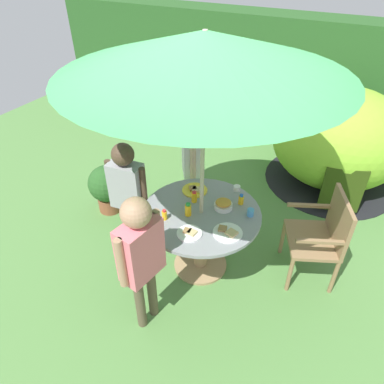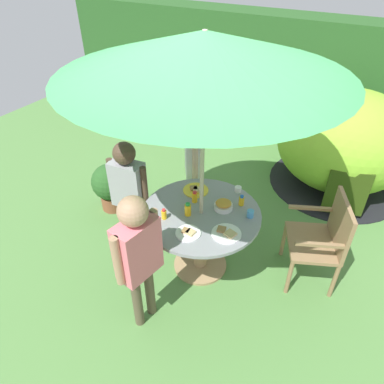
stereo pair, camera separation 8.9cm
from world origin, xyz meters
TOP-DOWN VIEW (x-y plane):
  - ground_plane at (0.00, 0.00)m, footprint 10.00×10.00m
  - hedge_backdrop at (0.00, 3.62)m, footprint 9.00×0.70m
  - garden_table at (0.00, 0.00)m, footprint 1.11×1.11m
  - patio_umbrella at (0.00, 0.00)m, footprint 2.14×2.14m
  - wooden_chair at (1.05, 0.45)m, footprint 0.62×0.67m
  - dome_tent at (0.89, 2.20)m, footprint 2.14×2.14m
  - potted_plant at (-1.40, 0.31)m, footprint 0.44×0.44m
  - child_in_white_shirt at (-0.49, 0.73)m, footprint 0.33×0.37m
  - child_in_grey_shirt at (-0.77, -0.08)m, footprint 0.43×0.22m
  - child_in_pink_shirt at (-0.13, -0.77)m, footprint 0.25×0.45m
  - snack_bowl at (0.15, 0.15)m, footprint 0.17×0.17m
  - plate_center_back at (-0.21, 0.27)m, footprint 0.25×0.25m
  - plate_back_edge at (0.33, -0.15)m, footprint 0.26×0.26m
  - plate_mid_right at (0.04, -0.31)m, footprint 0.22×0.22m
  - juice_bottle_near_left at (-0.25, -0.24)m, footprint 0.05×0.05m
  - juice_bottle_near_right at (0.28, 0.29)m, footprint 0.05×0.05m
  - juice_bottle_far_left at (-0.09, -0.09)m, footprint 0.06×0.06m
  - juice_bottle_far_right at (-0.13, 0.11)m, footprint 0.05×0.05m
  - cup_near at (0.16, 0.47)m, footprint 0.07×0.07m
  - cup_far at (0.41, 0.16)m, footprint 0.06×0.06m

SIDE VIEW (x-z plane):
  - ground_plane at x=0.00m, z-range -0.02..0.00m
  - potted_plant at x=-1.40m, z-range 0.04..0.64m
  - wooden_chair at x=1.05m, z-range 0.06..0.98m
  - garden_table at x=0.00m, z-range 0.17..0.88m
  - dome_tent at x=0.89m, z-range -0.01..1.29m
  - plate_center_back at x=-0.21m, z-range 0.71..0.74m
  - plate_back_edge at x=0.33m, z-range 0.71..0.74m
  - plate_mid_right at x=0.04m, z-range 0.71..0.74m
  - cup_near at x=0.16m, z-range 0.71..0.77m
  - cup_far at x=0.41m, z-range 0.71..0.78m
  - snack_bowl at x=0.15m, z-range 0.71..0.80m
  - juice_bottle_near_left at x=-0.25m, z-range 0.71..0.81m
  - juice_bottle_near_right at x=0.28m, z-range 0.71..0.82m
  - juice_bottle_far_right at x=-0.13m, z-range 0.71..0.83m
  - juice_bottle_far_left at x=-0.09m, z-range 0.71..0.84m
  - child_in_grey_shirt at x=-0.77m, z-range 0.18..1.44m
  - child_in_white_shirt at x=-0.49m, z-range 0.18..1.44m
  - child_in_pink_shirt at x=-0.13m, z-range 0.19..1.53m
  - hedge_backdrop at x=0.00m, z-range 0.00..1.80m
  - patio_umbrella at x=0.00m, z-range 0.99..3.27m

